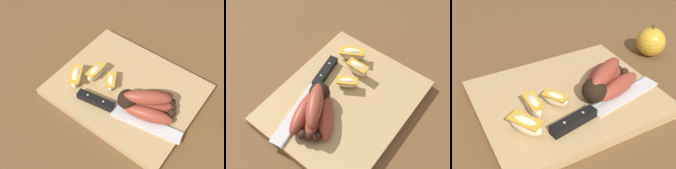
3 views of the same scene
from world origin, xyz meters
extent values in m
plane|color=brown|center=(0.00, 0.00, 0.00)|extent=(6.00, 6.00, 0.00)
cube|color=tan|center=(-0.01, 0.00, 0.01)|extent=(0.37, 0.30, 0.02)
sphere|color=black|center=(0.03, -0.05, 0.05)|extent=(0.05, 0.05, 0.05)
ellipsoid|color=brown|center=(0.09, -0.05, 0.04)|extent=(0.13, 0.07, 0.04)
sphere|color=black|center=(0.13, -0.01, 0.04)|extent=(0.02, 0.02, 0.02)
ellipsoid|color=brown|center=(0.07, -0.02, 0.04)|extent=(0.13, 0.09, 0.04)
sphere|color=black|center=(0.12, 0.01, 0.04)|extent=(0.02, 0.02, 0.02)
ellipsoid|color=brown|center=(0.06, 0.00, 0.04)|extent=(0.12, 0.11, 0.04)
sphere|color=black|center=(0.12, 0.02, 0.04)|extent=(0.02, 0.02, 0.02)
ellipsoid|color=brown|center=(0.07, -0.02, 0.07)|extent=(0.12, 0.09, 0.04)
cylinder|color=white|center=(0.08, -0.02, 0.06)|extent=(0.02, 0.02, 0.00)
cube|color=silver|center=(0.09, -0.06, 0.02)|extent=(0.18, 0.07, 0.00)
cube|color=#99999E|center=(0.09, -0.05, 0.02)|extent=(0.17, 0.04, 0.00)
cube|color=black|center=(-0.04, -0.09, 0.03)|extent=(0.10, 0.04, 0.02)
cylinder|color=#B2B2B7|center=(-0.07, -0.09, 0.04)|extent=(0.01, 0.01, 0.00)
cylinder|color=#B2B2B7|center=(-0.02, -0.08, 0.04)|extent=(0.00, 0.01, 0.00)
ellipsoid|color=beige|center=(-0.10, -0.02, 0.04)|extent=(0.02, 0.06, 0.04)
cube|color=gold|center=(-0.10, -0.02, 0.05)|extent=(0.02, 0.06, 0.00)
ellipsoid|color=beige|center=(-0.05, -0.02, 0.03)|extent=(0.05, 0.06, 0.03)
cube|color=gold|center=(-0.05, -0.02, 0.04)|extent=(0.05, 0.06, 0.00)
ellipsoid|color=beige|center=(-0.13, -0.06, 0.04)|extent=(0.06, 0.07, 0.04)
cube|color=gold|center=(-0.13, -0.06, 0.05)|extent=(0.06, 0.07, 0.00)
camera|label=1|loc=(0.24, -0.39, 0.63)|focal=45.81mm
camera|label=2|loc=(0.32, 0.24, 0.63)|focal=47.50mm
camera|label=3|loc=(-0.26, -0.45, 0.42)|focal=48.88mm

